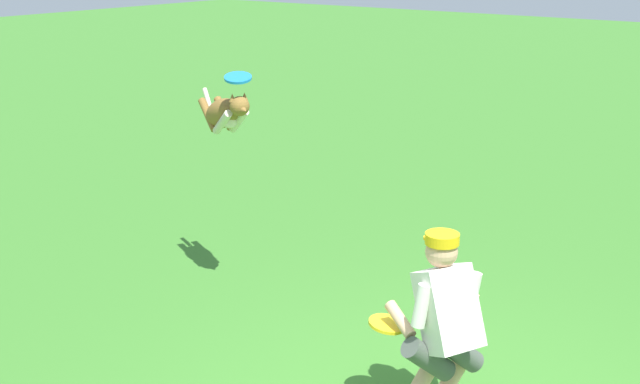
{
  "coord_description": "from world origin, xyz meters",
  "views": [
    {
      "loc": [
        -2.04,
        3.96,
        3.06
      ],
      "look_at": [
        1.42,
        -0.69,
        1.25
      ],
      "focal_mm": 44.78,
      "sensor_mm": 36.0,
      "label": 1
    }
  ],
  "objects_px": {
    "person": "(444,323)",
    "frisbee_held": "(387,324)",
    "dog": "(225,113)",
    "frisbee_flying": "(238,78)"
  },
  "relations": [
    {
      "from": "frisbee_flying",
      "to": "frisbee_held",
      "type": "height_order",
      "value": "frisbee_flying"
    },
    {
      "from": "person",
      "to": "frisbee_flying",
      "type": "distance_m",
      "value": 2.79
    },
    {
      "from": "person",
      "to": "frisbee_flying",
      "type": "height_order",
      "value": "frisbee_flying"
    },
    {
      "from": "frisbee_flying",
      "to": "frisbee_held",
      "type": "relative_size",
      "value": 0.9
    },
    {
      "from": "person",
      "to": "dog",
      "type": "distance_m",
      "value": 2.93
    },
    {
      "from": "dog",
      "to": "frisbee_held",
      "type": "distance_m",
      "value": 2.66
    },
    {
      "from": "dog",
      "to": "frisbee_held",
      "type": "height_order",
      "value": "dog"
    },
    {
      "from": "frisbee_flying",
      "to": "dog",
      "type": "bearing_deg",
      "value": -24.36
    },
    {
      "from": "person",
      "to": "frisbee_held",
      "type": "distance_m",
      "value": 0.4
    },
    {
      "from": "person",
      "to": "dog",
      "type": "relative_size",
      "value": 1.38
    }
  ]
}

